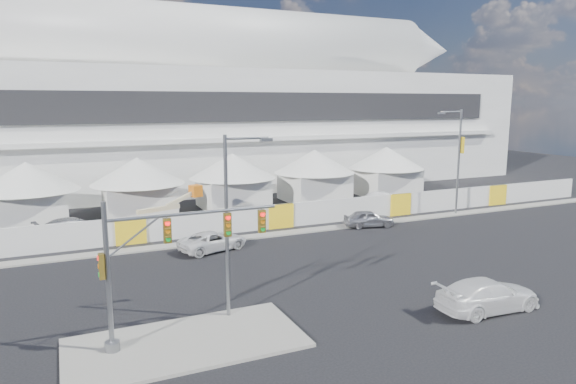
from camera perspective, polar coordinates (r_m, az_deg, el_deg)
name	(u,v)px	position (r m, az deg, el deg)	size (l,w,h in m)	color
ground	(285,299)	(27.80, -0.31, -11.79)	(160.00, 160.00, 0.00)	black
median_island	(186,343)	(23.43, -11.24, -16.11)	(10.00, 5.00, 0.15)	gray
far_curb	(431,217)	(48.34, 15.56, -2.65)	(80.00, 1.20, 0.12)	gray
stadium	(217,109)	(67.88, -7.93, 9.13)	(80.00, 24.80, 21.98)	silver
tent_row	(187,179)	(49.37, -11.15, 1.43)	(53.40, 8.40, 5.40)	silver
hoarding_fence	(280,216)	(42.54, -0.85, -2.68)	(70.00, 0.25, 2.00)	silver
scaffold_tower	(467,131)	(82.22, 19.30, 6.39)	(4.40, 4.40, 12.00)	#595B60
sedan_silver	(369,219)	(43.44, 8.98, -2.93)	(4.18, 1.68, 1.42)	#9E9EA2
pickup_curb	(213,241)	(36.58, -8.33, -5.39)	(4.92, 2.27, 1.37)	silver
pickup_near	(488,295)	(27.96, 21.31, -10.60)	(5.56, 2.26, 1.61)	white
lot_car_a	(386,200)	(51.49, 10.81, -0.88)	(4.77, 1.66, 1.57)	silver
lot_car_b	(436,198)	(53.97, 16.09, -0.60)	(4.65, 1.87, 1.58)	black
lot_car_c	(74,228)	(42.46, -22.65, -3.74)	(5.64, 2.29, 1.64)	#AFB1B4
traffic_mast	(153,264)	(22.28, -14.78, -7.72)	(7.61, 0.61, 6.29)	gray
streetlight_median	(231,214)	(24.19, -6.33, -2.41)	(2.40, 0.24, 8.69)	slate
streetlight_curb	(457,154)	(49.25, 18.28, 3.99)	(2.87, 0.65, 9.68)	gray
boom_lift	(154,223)	(41.78, -14.64, -3.33)	(7.09, 2.57, 3.48)	orange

